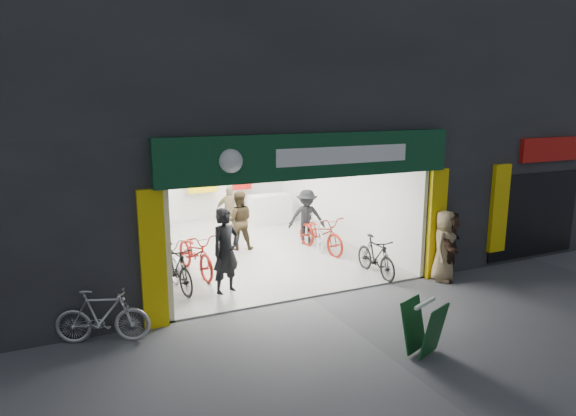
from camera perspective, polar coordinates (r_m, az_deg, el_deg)
ground at (r=11.10m, az=2.53°, el=-9.96°), size 60.00×60.00×0.00m
building at (r=15.22m, az=-3.02°, el=12.61°), size 17.00×10.27×8.00m
bike_left_front at (r=12.54m, az=-13.42°, el=-5.23°), size 0.89×1.99×1.01m
bike_left_midfront at (r=11.59m, az=-12.41°, el=-6.48°), size 0.81×1.83×1.06m
bike_left_midback at (r=12.54m, az=-10.24°, el=-4.94°), size 0.97×2.12×1.08m
bike_left_back at (r=15.63m, az=-15.81°, el=-2.08°), size 0.56×1.59×0.94m
bike_right_front at (r=12.43m, az=9.74°, el=-5.34°), size 0.50×1.62×0.96m
bike_right_mid at (r=14.17m, az=3.67°, el=-2.85°), size 0.96×2.07×1.05m
bike_right_back at (r=14.49m, az=2.97°, el=-2.68°), size 0.73×1.66×0.96m
parked_bike at (r=9.58m, az=-19.93°, el=-11.24°), size 1.68×0.99×0.97m
customer_a at (r=11.12m, az=-6.93°, el=-4.83°), size 0.81×0.67×1.90m
customer_b at (r=14.29m, az=-5.52°, el=-1.43°), size 0.96×0.84×1.69m
customer_c at (r=14.73m, az=2.08°, el=-1.09°), size 1.20×0.95×1.63m
customer_d at (r=15.85m, az=-6.42°, el=-0.33°), size 0.99×0.77×1.57m
pedestrian_near at (r=12.41m, az=16.93°, el=-4.03°), size 0.97×0.88×1.67m
pedestrian_far at (r=12.50m, az=17.38°, el=-4.01°), size 1.41×1.43×1.64m
sandwich_board at (r=8.93m, az=14.83°, el=-12.62°), size 0.75×0.76×0.89m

